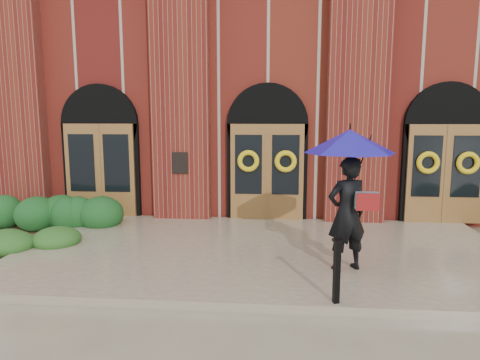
# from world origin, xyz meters

# --- Properties ---
(ground) EXTENTS (90.00, 90.00, 0.00)m
(ground) POSITION_xyz_m (0.00, 0.00, 0.00)
(ground) COLOR gray
(ground) RESTS_ON ground
(landing) EXTENTS (10.00, 5.30, 0.15)m
(landing) POSITION_xyz_m (0.00, 0.15, 0.07)
(landing) COLOR tan
(landing) RESTS_ON ground
(church_building) EXTENTS (16.20, 12.53, 7.00)m
(church_building) POSITION_xyz_m (0.00, 8.78, 3.50)
(church_building) COLOR maroon
(church_building) RESTS_ON ground
(man_with_umbrella) EXTENTS (2.02, 2.02, 2.48)m
(man_with_umbrella) POSITION_xyz_m (1.49, -0.93, 1.89)
(man_with_umbrella) COLOR black
(man_with_umbrella) RESTS_ON landing
(metal_post) EXTENTS (0.16, 0.16, 0.96)m
(metal_post) POSITION_xyz_m (1.14, -2.35, 0.66)
(metal_post) COLOR black
(metal_post) RESTS_ON landing
(hedge_wall_left) EXTENTS (3.19, 1.28, 0.82)m
(hedge_wall_left) POSITION_xyz_m (-5.20, 2.01, 0.41)
(hedge_wall_left) COLOR #17461A
(hedge_wall_left) RESTS_ON ground
(hedge_front_left) EXTENTS (1.33, 1.14, 0.47)m
(hedge_front_left) POSITION_xyz_m (-5.10, 0.00, 0.24)
(hedge_front_left) COLOR #27541C
(hedge_front_left) RESTS_ON ground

